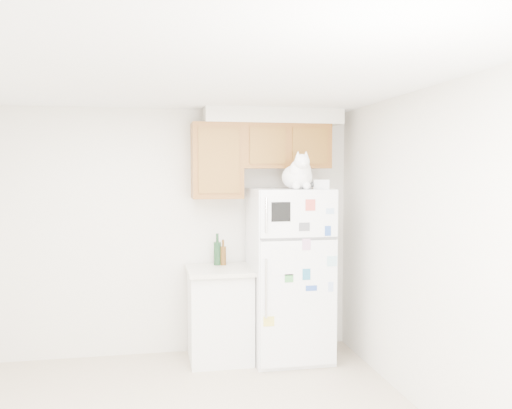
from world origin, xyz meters
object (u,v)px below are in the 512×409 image
object	(u,v)px
refrigerator	(289,274)
bottle_green	(217,249)
cat	(298,175)
storage_box_back	(302,183)
bottle_amber	(223,252)
storage_box_front	(322,184)
base_counter	(220,314)

from	to	relation	value
refrigerator	bottle_green	size ratio (longest dim) A/B	5.29
cat	storage_box_back	world-z (taller)	cat
bottle_green	bottle_amber	bearing A→B (deg)	-12.18
storage_box_front	bottle_amber	world-z (taller)	storage_box_front
cat	storage_box_back	bearing A→B (deg)	63.37
storage_box_back	bottle_amber	bearing A→B (deg)	-179.70
refrigerator	bottle_amber	size ratio (longest dim) A/B	6.54
refrigerator	storage_box_front	size ratio (longest dim) A/B	11.33
refrigerator	bottle_green	bearing A→B (deg)	160.37
storage_box_back	storage_box_front	xyz separation A→B (m)	(0.15, -0.17, -0.01)
storage_box_front	bottle_amber	distance (m)	1.21
storage_box_front	storage_box_back	bearing A→B (deg)	150.39
cat	bottle_amber	world-z (taller)	cat
bottle_green	cat	bearing A→B (deg)	-29.34
cat	storage_box_back	distance (m)	0.22
storage_box_back	bottle_amber	xyz separation A→B (m)	(-0.77, 0.22, -0.70)
refrigerator	cat	distance (m)	1.00
cat	bottle_green	distance (m)	1.13
refrigerator	base_counter	distance (m)	0.79
cat	bottle_amber	xyz separation A→B (m)	(-0.68, 0.40, -0.79)
bottle_green	bottle_amber	size ratio (longest dim) A/B	1.24
storage_box_back	bottle_green	world-z (taller)	storage_box_back
refrigerator	cat	bearing A→B (deg)	-75.66
base_counter	bottle_amber	world-z (taller)	bottle_amber
refrigerator	storage_box_back	size ratio (longest dim) A/B	9.44
storage_box_front	bottle_amber	size ratio (longest dim) A/B	0.58
base_counter	bottle_amber	xyz separation A→B (m)	(0.06, 0.16, 0.59)
cat	bottle_green	bearing A→B (deg)	150.66
base_counter	cat	xyz separation A→B (m)	(0.73, -0.24, 1.37)
refrigerator	storage_box_front	world-z (taller)	storage_box_front
base_counter	storage_box_back	bearing A→B (deg)	-3.93
base_counter	storage_box_back	xyz separation A→B (m)	(0.82, -0.06, 1.29)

